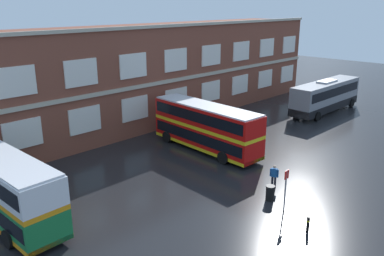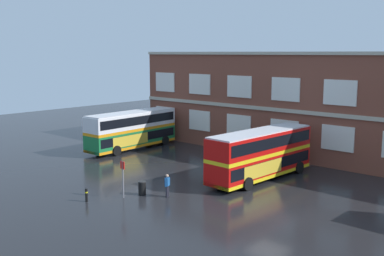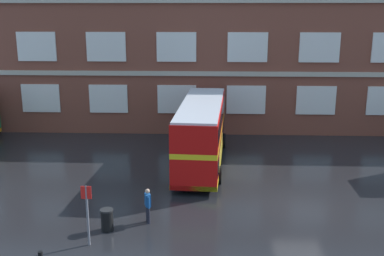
{
  "view_description": "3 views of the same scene",
  "coord_description": "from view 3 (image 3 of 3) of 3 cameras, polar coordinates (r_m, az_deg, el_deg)",
  "views": [
    {
      "loc": [
        -29.92,
        -15.59,
        12.46
      ],
      "look_at": [
        -8.7,
        5.0,
        3.18
      ],
      "focal_mm": 37.43,
      "sensor_mm": 36.0,
      "label": 1
    },
    {
      "loc": [
        15.16,
        -24.52,
        10.37
      ],
      "look_at": [
        -9.97,
        3.58,
        4.15
      ],
      "focal_mm": 42.85,
      "sensor_mm": 36.0,
      "label": 2
    },
    {
      "loc": [
        -4.64,
        -22.02,
        9.93
      ],
      "look_at": [
        -5.7,
        4.56,
        2.98
      ],
      "focal_mm": 43.69,
      "sensor_mm": 36.0,
      "label": 3
    }
  ],
  "objects": [
    {
      "name": "double_decker_middle",
      "position": [
        29.79,
        1.18,
        -0.5
      ],
      "size": [
        3.35,
        11.13,
        4.07
      ],
      "color": "red",
      "rests_on": "ground"
    },
    {
      "name": "waiting_passenger",
      "position": [
        22.28,
        -5.42,
        -9.24
      ],
      "size": [
        0.35,
        0.63,
        1.7
      ],
      "color": "black",
      "rests_on": "ground"
    },
    {
      "name": "ground_plane",
      "position": [
        26.4,
        12.35,
        -7.8
      ],
      "size": [
        120.0,
        120.0,
        0.0
      ],
      "primitive_type": "plane",
      "color": "black"
    },
    {
      "name": "station_litter_bin",
      "position": [
        21.98,
        -10.33,
        -10.96
      ],
      "size": [
        0.6,
        0.6,
        1.03
      ],
      "color": "black",
      "rests_on": "ground"
    },
    {
      "name": "bus_stand_flag",
      "position": [
        20.41,
        -12.67,
        -9.71
      ],
      "size": [
        0.44,
        0.1,
        2.7
      ],
      "color": "slate",
      "rests_on": "ground"
    },
    {
      "name": "brick_terminal_building",
      "position": [
        40.39,
        6.29,
        7.67
      ],
      "size": [
        48.78,
        8.19,
        10.46
      ],
      "color": "brown",
      "rests_on": "ground"
    }
  ]
}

